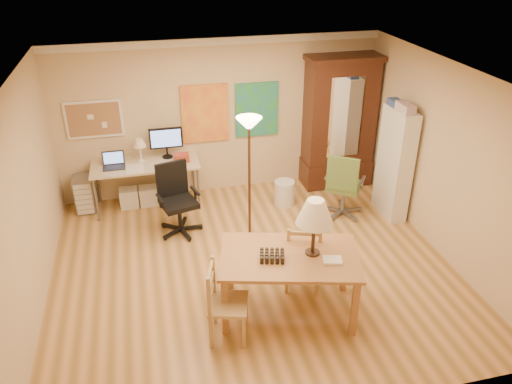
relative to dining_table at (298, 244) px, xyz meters
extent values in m
plane|color=olive|center=(-0.33, 0.97, -0.97)|extent=(5.50, 5.50, 0.00)
cube|color=white|center=(-0.33, 3.43, 1.67)|extent=(5.50, 0.08, 0.12)
cube|color=#A3714C|center=(-2.38, 3.44, 0.53)|extent=(0.90, 0.04, 0.62)
cube|color=yellow|center=(-0.58, 3.44, 0.48)|extent=(0.80, 0.04, 1.00)
cube|color=teal|center=(0.32, 3.44, 0.48)|extent=(0.75, 0.04, 0.95)
cube|color=brown|center=(-0.10, 0.01, -0.18)|extent=(1.83, 1.36, 0.04)
cube|color=brown|center=(-0.92, -0.21, -0.59)|extent=(0.09, 0.09, 0.77)
cube|color=brown|center=(0.51, -0.58, -0.59)|extent=(0.09, 0.09, 0.77)
cube|color=brown|center=(-0.71, 0.60, -0.59)|extent=(0.09, 0.09, 0.77)
cube|color=brown|center=(0.72, 0.22, -0.59)|extent=(0.09, 0.09, 0.77)
cylinder|color=black|center=(0.18, -0.01, -0.14)|extent=(0.17, 0.17, 0.02)
cylinder|color=black|center=(0.18, -0.01, 0.06)|extent=(0.04, 0.04, 0.44)
cone|color=beige|center=(0.18, -0.01, 0.41)|extent=(0.44, 0.44, 0.31)
cube|color=silver|center=(0.35, -0.22, -0.14)|extent=(0.25, 0.21, 0.03)
cube|color=black|center=(-0.32, -0.01, -0.11)|extent=(0.36, 0.31, 0.09)
cube|color=#AB8C4E|center=(0.22, 0.44, -0.51)|extent=(0.56, 0.55, 0.04)
cube|color=#AB8C4E|center=(0.46, 0.56, -0.75)|extent=(0.05, 0.05, 0.44)
cube|color=#AB8C4E|center=(0.09, 0.68, -0.75)|extent=(0.05, 0.05, 0.44)
cube|color=#AB8C4E|center=(0.35, 0.21, -0.75)|extent=(0.05, 0.05, 0.44)
cube|color=#AB8C4E|center=(-0.02, 0.33, -0.75)|extent=(0.05, 0.05, 0.44)
cube|color=#AB8C4E|center=(0.35, 0.21, -0.26)|extent=(0.05, 0.05, 0.51)
cube|color=#AB8C4E|center=(-0.02, 0.33, -0.26)|extent=(0.05, 0.05, 0.51)
cube|color=#AB8C4E|center=(0.17, 0.27, -0.20)|extent=(0.38, 0.15, 0.05)
cube|color=#AB8C4E|center=(-0.89, -0.26, -0.51)|extent=(0.54, 0.55, 0.04)
cube|color=#AB8C4E|center=(-0.77, -0.50, -0.75)|extent=(0.05, 0.05, 0.44)
cube|color=#AB8C4E|center=(-0.66, -0.12, -0.75)|extent=(0.05, 0.05, 0.44)
cube|color=#AB8C4E|center=(-1.13, -0.40, -0.75)|extent=(0.05, 0.05, 0.44)
cube|color=#AB8C4E|center=(-1.02, -0.02, -0.75)|extent=(0.05, 0.05, 0.44)
cube|color=#AB8C4E|center=(-1.13, -0.40, -0.25)|extent=(0.05, 0.05, 0.52)
cube|color=#AB8C4E|center=(-1.02, -0.02, -0.25)|extent=(0.05, 0.05, 0.52)
cube|color=#AB8C4E|center=(-1.07, -0.21, -0.20)|extent=(0.14, 0.39, 0.05)
cylinder|color=#442B1B|center=(-0.22, 1.64, -0.96)|extent=(0.30, 0.30, 0.03)
cylinder|color=#442B1B|center=(-0.22, 1.64, -0.02)|extent=(0.04, 0.04, 1.86)
cone|color=#FFE0A5|center=(-0.22, 1.64, 0.93)|extent=(0.36, 0.36, 0.15)
cube|color=#C5BB90|center=(-1.66, 3.09, -0.19)|extent=(1.75, 0.76, 0.03)
cylinder|color=slate|center=(-2.48, 2.76, -0.59)|extent=(0.04, 0.04, 0.76)
cylinder|color=slate|center=(-0.84, 2.76, -0.59)|extent=(0.04, 0.04, 0.76)
cylinder|color=slate|center=(-2.48, 3.42, -0.59)|extent=(0.04, 0.04, 0.76)
cylinder|color=slate|center=(-0.84, 3.42, -0.59)|extent=(0.04, 0.04, 0.76)
cube|color=black|center=(-2.15, 3.03, -0.17)|extent=(0.35, 0.24, 0.02)
cube|color=black|center=(-2.15, 3.21, -0.05)|extent=(0.35, 0.06, 0.23)
cube|color=black|center=(-1.27, 3.25, 0.17)|extent=(0.55, 0.04, 0.35)
cone|color=beige|center=(-1.71, 3.20, 0.15)|extent=(0.22, 0.22, 0.13)
cube|color=silver|center=(-1.82, 2.92, -0.17)|extent=(0.27, 0.35, 0.01)
cube|color=#9C341C|center=(-1.06, 3.03, -0.11)|extent=(0.24, 0.17, 0.13)
cube|color=white|center=(-1.98, 3.14, -0.81)|extent=(0.31, 0.26, 0.33)
cube|color=white|center=(-1.66, 3.14, -0.81)|extent=(0.31, 0.26, 0.33)
cube|color=silver|center=(-1.33, 3.14, -0.81)|extent=(0.31, 0.26, 0.33)
cylinder|color=black|center=(-1.22, 2.12, -0.71)|extent=(0.06, 0.06, 0.43)
cube|color=black|center=(-1.22, 2.12, -0.46)|extent=(0.62, 0.61, 0.07)
cube|color=black|center=(-1.28, 2.35, -0.14)|extent=(0.49, 0.18, 0.56)
cube|color=black|center=(-1.49, 2.05, -0.31)|extent=(0.12, 0.32, 0.03)
cube|color=black|center=(-0.95, 2.20, -0.31)|extent=(0.12, 0.32, 0.03)
cylinder|color=slate|center=(1.46, 2.07, -0.70)|extent=(0.06, 0.06, 0.43)
cube|color=#52672E|center=(1.46, 2.07, -0.46)|extent=(0.71, 0.70, 0.08)
cube|color=#52672E|center=(1.32, 1.87, -0.13)|extent=(0.44, 0.33, 0.56)
cube|color=slate|center=(1.69, 1.91, -0.30)|extent=(0.22, 0.29, 0.03)
cube|color=slate|center=(1.23, 2.23, -0.30)|extent=(0.22, 0.29, 0.03)
cube|color=slate|center=(-2.69, 3.17, -0.66)|extent=(0.31, 0.36, 0.62)
cube|color=silver|center=(-2.69, 2.99, -0.66)|extent=(0.27, 0.02, 0.53)
cube|color=black|center=(1.76, 3.21, 0.17)|extent=(1.20, 0.54, 2.28)
cube|color=black|center=(1.76, 3.21, -0.73)|extent=(1.24, 0.59, 0.46)
cube|color=white|center=(1.76, 2.93, 0.39)|extent=(0.60, 0.01, 1.41)
cube|color=black|center=(1.76, 3.21, 1.34)|extent=(1.28, 0.61, 0.09)
cube|color=white|center=(2.22, 1.92, -0.07)|extent=(0.27, 0.72, 1.81)
cube|color=#993333|center=(2.19, 1.78, -0.54)|extent=(0.16, 0.36, 0.22)
cube|color=#334C99|center=(2.19, 2.10, 0.53)|extent=(0.16, 0.25, 0.18)
cylinder|color=silver|center=(0.61, 2.60, -0.76)|extent=(0.35, 0.35, 0.43)
camera|label=1|loc=(-1.61, -4.60, 3.27)|focal=35.00mm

